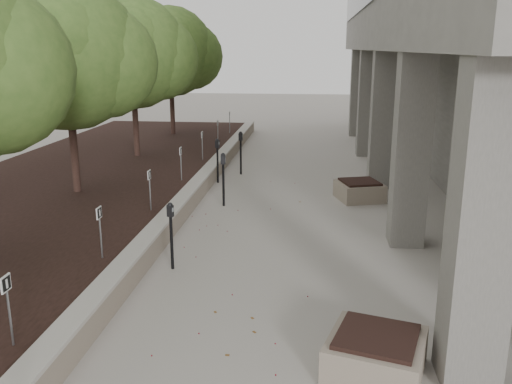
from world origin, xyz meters
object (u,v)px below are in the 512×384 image
at_px(parking_meter_2, 171,236).
at_px(planter_back, 359,190).
at_px(crabapple_tree_5, 171,71).
at_px(parking_meter_5, 241,153).
at_px(crabapple_tree_3, 69,87).
at_px(planter_front, 376,354).
at_px(parking_meter_3, 223,180).
at_px(parking_meter_4, 218,161).
at_px(crabapple_tree_4, 133,77).

bearing_deg(parking_meter_2, planter_back, 72.40).
xyz_separation_m(crabapple_tree_5, parking_meter_5, (3.81, -5.85, -2.40)).
bearing_deg(crabapple_tree_3, parking_meter_5, 47.47).
bearing_deg(planter_front, parking_meter_3, 113.48).
distance_m(parking_meter_4, planter_back, 4.52).
relative_size(crabapple_tree_4, parking_meter_2, 4.14).
distance_m(crabapple_tree_3, parking_meter_5, 6.12).
bearing_deg(crabapple_tree_4, parking_meter_3, -50.06).
xyz_separation_m(crabapple_tree_3, parking_meter_5, (3.81, 4.15, -2.40)).
height_order(planter_front, planter_back, planter_front).
height_order(crabapple_tree_5, parking_meter_4, crabapple_tree_5).
height_order(crabapple_tree_4, parking_meter_2, crabapple_tree_4).
relative_size(crabapple_tree_3, planter_front, 4.63).
xyz_separation_m(crabapple_tree_3, parking_meter_3, (3.85, 0.40, -2.40)).
relative_size(crabapple_tree_3, parking_meter_5, 3.79).
bearing_deg(crabapple_tree_3, crabapple_tree_4, 90.00).
xyz_separation_m(crabapple_tree_4, parking_meter_5, (3.81, -0.85, -2.40)).
relative_size(parking_meter_4, planter_front, 1.18).
distance_m(parking_meter_2, parking_meter_4, 6.86).
bearing_deg(parking_meter_4, crabapple_tree_4, 160.08).
distance_m(parking_meter_3, planter_front, 8.08).
bearing_deg(planter_back, crabapple_tree_4, 154.44).
height_order(parking_meter_5, planter_back, parking_meter_5).
bearing_deg(parking_meter_2, parking_meter_5, 106.98).
height_order(crabapple_tree_3, planter_back, crabapple_tree_3).
relative_size(crabapple_tree_5, planter_back, 4.76).
height_order(parking_meter_2, planter_front, parking_meter_2).
xyz_separation_m(crabapple_tree_3, parking_meter_2, (3.59, -3.93, -2.46)).
height_order(crabapple_tree_5, planter_front, crabapple_tree_5).
xyz_separation_m(parking_meter_3, parking_meter_4, (-0.60, 2.52, -0.02)).
xyz_separation_m(crabapple_tree_5, parking_meter_3, (3.85, -9.60, -2.40)).
xyz_separation_m(crabapple_tree_3, planter_back, (7.49, 1.42, -2.85)).
bearing_deg(parking_meter_5, parking_meter_3, -82.60).
xyz_separation_m(crabapple_tree_4, parking_meter_2, (3.59, -8.93, -2.46)).
distance_m(parking_meter_2, parking_meter_5, 8.08).
bearing_deg(parking_meter_2, parking_meter_4, 111.35).
bearing_deg(crabapple_tree_4, parking_meter_5, -12.59).
height_order(crabapple_tree_4, planter_front, crabapple_tree_4).
height_order(crabapple_tree_4, planter_back, crabapple_tree_4).
bearing_deg(crabapple_tree_4, crabapple_tree_3, -90.00).
xyz_separation_m(parking_meter_4, planter_front, (3.82, -9.92, -0.42)).
bearing_deg(parking_meter_4, parking_meter_5, 78.35).
xyz_separation_m(crabapple_tree_4, planter_front, (7.07, -12.00, -2.85)).
xyz_separation_m(parking_meter_2, planter_front, (3.48, -3.07, -0.38)).
height_order(parking_meter_4, parking_meter_5, parking_meter_5).
relative_size(parking_meter_3, parking_meter_5, 1.00).
distance_m(crabapple_tree_3, parking_meter_3, 4.56).
height_order(crabapple_tree_4, parking_meter_3, crabapple_tree_4).
bearing_deg(planter_front, crabapple_tree_3, 135.27).
bearing_deg(planter_back, parking_meter_4, 160.49).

